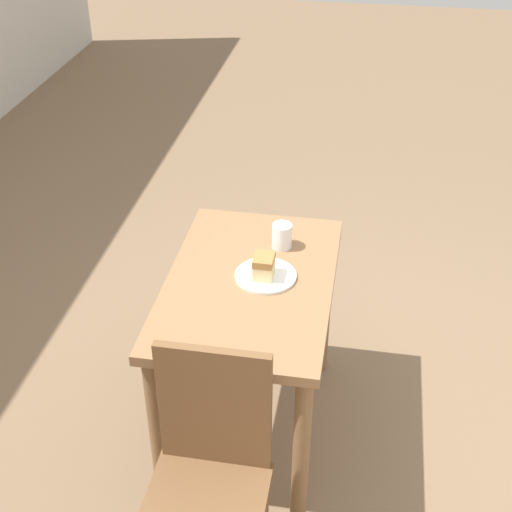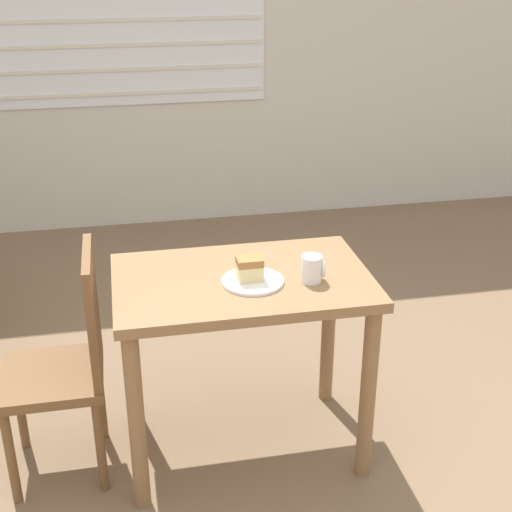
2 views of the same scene
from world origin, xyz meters
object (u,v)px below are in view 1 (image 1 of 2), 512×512
(chair_near_window, at_px, (209,475))
(plate, at_px, (266,276))
(dining_table_near, at_px, (250,310))
(coffee_mug, at_px, (282,235))
(cake_slice, at_px, (264,266))

(chair_near_window, bearing_deg, plate, 84.50)
(dining_table_near, bearing_deg, plate, -61.97)
(plate, relative_size, coffee_mug, 2.27)
(dining_table_near, distance_m, plate, 0.16)
(plate, relative_size, cake_slice, 2.45)
(dining_table_near, xyz_separation_m, chair_near_window, (-0.66, 0.01, -0.15))
(cake_slice, bearing_deg, dining_table_near, 111.52)
(chair_near_window, bearing_deg, cake_slice, 84.88)
(cake_slice, height_order, coffee_mug, coffee_mug)
(chair_near_window, xyz_separation_m, coffee_mug, (0.90, -0.10, 0.34))
(chair_near_window, distance_m, coffee_mug, 0.97)
(plate, distance_m, cake_slice, 0.05)
(dining_table_near, xyz_separation_m, coffee_mug, (0.25, -0.08, 0.19))
(chair_near_window, distance_m, plate, 0.75)
(dining_table_near, relative_size, plate, 4.18)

